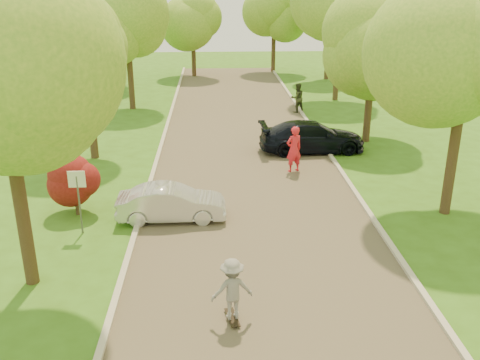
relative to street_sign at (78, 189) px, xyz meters
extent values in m
plane|color=#356217|center=(5.80, -4.00, -1.56)|extent=(100.00, 100.00, 0.00)
cube|color=#4C4438|center=(5.80, 4.00, -1.56)|extent=(8.00, 60.00, 0.01)
cube|color=#B2AD9E|center=(1.75, 4.00, -1.50)|extent=(0.18, 60.00, 0.12)
cube|color=#B2AD9E|center=(9.85, 4.00, -1.50)|extent=(0.18, 60.00, 0.12)
cylinder|color=#59595E|center=(0.00, 0.00, -0.56)|extent=(0.06, 0.06, 2.00)
cube|color=white|center=(0.00, 0.00, 0.34)|extent=(0.55, 0.04, 0.55)
cylinder|color=#382619|center=(-0.50, 1.50, -1.21)|extent=(0.12, 0.12, 0.70)
sphere|color=#590F0F|center=(-0.50, 1.50, -0.46)|extent=(1.70, 1.70, 1.70)
cylinder|color=#382619|center=(-0.70, -3.00, 0.24)|extent=(0.36, 0.36, 3.60)
sphere|color=#589328|center=(-0.70, -3.00, 3.42)|extent=(4.60, 4.60, 4.60)
sphere|color=#589328|center=(-0.01, -3.00, 4.11)|extent=(3.45, 3.45, 3.45)
cylinder|color=#382619|center=(-1.20, 8.00, 0.01)|extent=(0.36, 0.36, 3.15)
sphere|color=#589328|center=(-1.20, 8.00, 2.85)|extent=(4.20, 4.20, 4.20)
sphere|color=#589328|center=(-0.57, 8.00, 3.48)|extent=(3.15, 3.15, 3.15)
cylinder|color=#382619|center=(-0.80, 18.00, 0.35)|extent=(0.36, 0.36, 3.83)
sphere|color=#589328|center=(-0.80, 18.00, 3.70)|extent=(4.80, 4.80, 4.80)
sphere|color=#589328|center=(-0.08, 18.00, 4.42)|extent=(3.60, 3.60, 3.60)
cylinder|color=#382619|center=(12.60, 1.00, 0.35)|extent=(0.36, 0.36, 3.83)
sphere|color=#589328|center=(12.60, 1.00, 3.76)|extent=(5.00, 5.00, 5.00)
cylinder|color=#382619|center=(12.20, 10.00, 0.12)|extent=(0.36, 0.36, 3.38)
sphere|color=#589328|center=(12.20, 10.00, 3.13)|extent=(4.40, 4.40, 4.40)
sphere|color=#589328|center=(12.86, 10.00, 3.79)|extent=(3.30, 3.30, 3.30)
cylinder|color=#382619|center=(12.80, 20.00, 0.46)|extent=(0.36, 0.36, 4.05)
sphere|color=#589328|center=(12.80, 20.00, 4.05)|extent=(5.20, 5.20, 5.20)
sphere|color=#589328|center=(13.58, 20.00, 4.83)|extent=(3.90, 3.90, 3.90)
cylinder|color=#382619|center=(-3.20, 26.00, 0.24)|extent=(0.36, 0.36, 3.60)
sphere|color=#589328|center=(-3.20, 26.00, 3.54)|extent=(5.00, 5.00, 5.00)
sphere|color=#589328|center=(-2.45, 26.00, 4.29)|extent=(3.75, 3.75, 3.75)
cylinder|color=#382619|center=(13.80, 28.00, 0.35)|extent=(0.36, 0.36, 3.83)
sphere|color=#589328|center=(13.80, 28.00, 3.76)|extent=(5.00, 5.00, 5.00)
sphere|color=#589328|center=(14.55, 28.00, 4.51)|extent=(3.75, 3.75, 3.75)
cylinder|color=#382619|center=(2.80, 30.00, 0.12)|extent=(0.36, 0.36, 3.38)
sphere|color=#589328|center=(2.80, 30.00, 3.25)|extent=(4.80, 4.80, 4.80)
sphere|color=#589328|center=(3.52, 30.00, 3.97)|extent=(3.60, 3.60, 3.60)
cylinder|color=#382619|center=(9.80, 32.00, 0.24)|extent=(0.36, 0.36, 3.60)
sphere|color=#589328|center=(9.80, 32.00, 3.54)|extent=(5.00, 5.00, 5.00)
sphere|color=#589328|center=(10.55, 32.00, 4.29)|extent=(3.75, 3.75, 3.75)
imported|color=silver|center=(2.88, 0.92, -0.95)|extent=(3.75, 1.36, 1.23)
imported|color=black|center=(9.10, 8.44, -0.83)|extent=(5.15, 2.31, 1.47)
cube|color=black|center=(4.76, -5.06, -1.47)|extent=(0.38, 0.84, 0.02)
cylinder|color=#BFCC4C|center=(4.77, -4.77, -1.52)|extent=(0.04, 0.07, 0.06)
cylinder|color=#BFCC4C|center=(4.63, -4.80, -1.52)|extent=(0.04, 0.07, 0.06)
cylinder|color=#BFCC4C|center=(4.88, -5.33, -1.52)|extent=(0.04, 0.07, 0.06)
cylinder|color=#BFCC4C|center=(4.74, -5.36, -1.52)|extent=(0.04, 0.07, 0.06)
imported|color=gray|center=(4.76, -5.06, -0.67)|extent=(1.12, 0.78, 1.59)
imported|color=red|center=(7.80, 5.60, -0.56)|extent=(0.87, 0.74, 2.02)
imported|color=#2D341F|center=(9.60, 16.44, -0.66)|extent=(1.07, 0.95, 1.82)
camera|label=1|loc=(4.38, -16.11, 6.33)|focal=40.00mm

